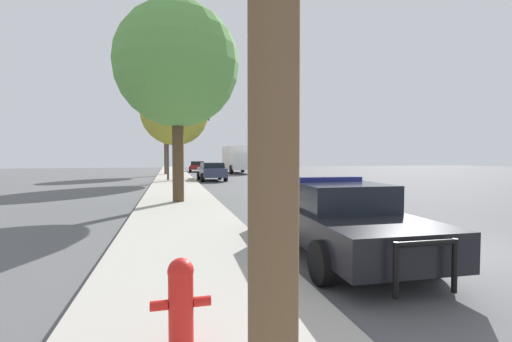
% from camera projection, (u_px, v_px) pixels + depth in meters
% --- Properties ---
extents(ground_plane, '(110.00, 110.00, 0.00)m').
position_uv_depth(ground_plane, '(457.00, 252.00, 6.70)').
color(ground_plane, '#565659').
extents(sidewalk_left, '(3.00, 110.00, 0.13)m').
position_uv_depth(sidewalk_left, '(194.00, 270.00, 5.45)').
color(sidewalk_left, '#ADA89E').
rests_on(sidewalk_left, ground_plane).
extents(police_car, '(2.15, 5.05, 1.47)m').
position_uv_depth(police_car, '(334.00, 215.00, 6.69)').
color(police_car, black).
rests_on(police_car, ground_plane).
extents(fire_hydrant, '(0.54, 0.24, 0.82)m').
position_uv_depth(fire_hydrant, '(181.00, 300.00, 3.12)').
color(fire_hydrant, red).
rests_on(fire_hydrant, sidewalk_left).
extents(traffic_light, '(3.14, 0.35, 5.51)m').
position_uv_depth(traffic_light, '(184.00, 128.00, 25.32)').
color(traffic_light, '#424247').
rests_on(traffic_light, sidewalk_left).
extents(car_background_distant, '(2.23, 4.15, 1.29)m').
position_uv_depth(car_background_distant, '(198.00, 166.00, 41.63)').
color(car_background_distant, maroon).
rests_on(car_background_distant, ground_plane).
extents(car_background_midblock, '(2.06, 4.11, 1.40)m').
position_uv_depth(car_background_midblock, '(212.00, 171.00, 26.46)').
color(car_background_midblock, '#333856').
rests_on(car_background_midblock, ground_plane).
extents(box_truck, '(2.54, 7.23, 3.02)m').
position_uv_depth(box_truck, '(237.00, 159.00, 38.73)').
color(box_truck, silver).
rests_on(box_truck, ground_plane).
extents(tree_sidewalk_far, '(4.09, 4.09, 7.32)m').
position_uv_depth(tree_sidewalk_far, '(166.00, 121.00, 33.70)').
color(tree_sidewalk_far, brown).
rests_on(tree_sidewalk_far, sidewalk_left).
extents(tree_sidewalk_mid, '(4.90, 4.90, 7.45)m').
position_uv_depth(tree_sidewalk_mid, '(175.00, 112.00, 24.77)').
color(tree_sidewalk_mid, '#4C3823').
rests_on(tree_sidewalk_mid, sidewalk_left).
extents(tree_sidewalk_near, '(4.71, 4.71, 7.60)m').
position_uv_depth(tree_sidewalk_near, '(177.00, 65.00, 13.05)').
color(tree_sidewalk_near, '#4C3823').
rests_on(tree_sidewalk_near, sidewalk_left).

